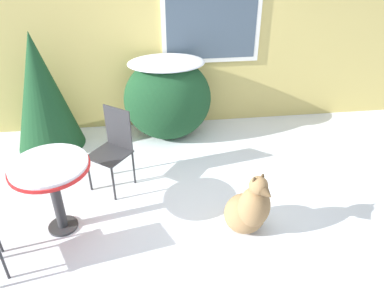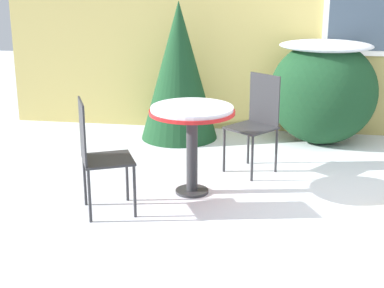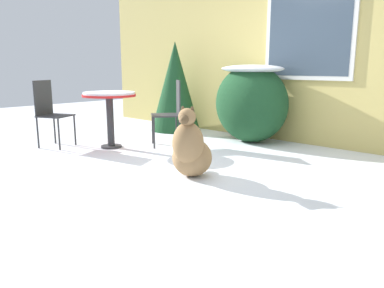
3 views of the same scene
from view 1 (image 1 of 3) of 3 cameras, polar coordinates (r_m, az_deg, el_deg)
The scene contains 7 objects.
ground_plane at distance 4.02m, azimuth 1.09°, elevation -11.20°, with size 16.00×16.00×0.00m, color white.
house_wall at distance 5.28m, azimuth -1.98°, elevation 18.05°, with size 8.00×0.10×2.98m.
shrub_left at distance 5.12m, azimuth -3.74°, elevation 7.12°, with size 1.19×0.83×1.16m.
evergreen_bush at distance 5.22m, azimuth -21.96°, elevation 7.31°, with size 0.88×0.88×1.57m.
patio_table at distance 3.74m, azimuth -20.68°, elevation -4.45°, with size 0.74×0.74×0.79m.
patio_chair_near_table at distance 4.28m, azimuth -11.89°, elevation -0.31°, with size 0.55×0.55×0.94m.
dog at distance 3.72m, azimuth 8.62°, elevation -9.87°, with size 0.55×0.59×0.75m.
Camera 1 is at (-0.44, -2.92, 2.72)m, focal length 35.00 mm.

